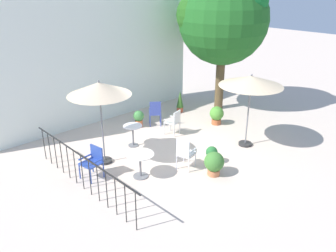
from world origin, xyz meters
TOP-DOWN VIEW (x-y plane):
  - ground_plane at (0.00, 0.00)m, footprint 60.00×60.00m
  - villa_facade at (0.00, 3.92)m, footprint 8.90×0.30m
  - terrace_railing at (-3.06, 0.00)m, footprint 0.03×4.87m
  - shade_tree at (4.47, 1.61)m, footprint 3.70×3.52m
  - patio_umbrella_0 at (2.26, -1.36)m, footprint 2.01×2.01m
  - patio_umbrella_1 at (-1.83, 0.86)m, footprint 1.81×1.81m
  - cafe_table_0 at (-1.57, -0.54)m, footprint 0.78×0.78m
  - cafe_table_1 at (-0.51, 1.15)m, footprint 0.63×0.63m
  - patio_chair_0 at (1.17, 1.96)m, footprint 0.61×0.61m
  - patio_chair_1 at (1.12, 0.90)m, footprint 0.55×0.54m
  - patio_chair_2 at (-0.35, -1.07)m, footprint 0.60×0.56m
  - patio_chair_3 at (-2.51, 0.35)m, footprint 0.57×0.57m
  - potted_plant_0 at (0.47, -1.39)m, footprint 0.35×0.35m
  - potted_plant_1 at (-0.00, -1.88)m, footprint 0.57×0.57m
  - potted_plant_2 at (2.89, 2.38)m, footprint 0.29×0.29m
  - potted_plant_3 at (2.96, 0.48)m, footprint 0.53×0.53m
  - potted_plant_4 at (0.63, 2.29)m, footprint 0.40×0.40m

SIDE VIEW (x-z plane):
  - ground_plane at x=0.00m, z-range 0.00..0.00m
  - potted_plant_0 at x=0.47m, z-range 0.02..0.57m
  - potted_plant_4 at x=0.63m, z-range 0.04..0.68m
  - potted_plant_1 at x=0.00m, z-range 0.03..0.73m
  - potted_plant_3 at x=2.96m, z-range 0.03..0.73m
  - potted_plant_2 at x=2.89m, z-range 0.01..0.92m
  - cafe_table_1 at x=-0.51m, z-range 0.14..0.86m
  - cafe_table_0 at x=-1.57m, z-range 0.14..0.86m
  - patio_chair_3 at x=-2.51m, z-range 0.08..0.97m
  - patio_chair_1 at x=1.12m, z-range 0.08..0.97m
  - patio_chair_2 at x=-0.35m, z-range 0.06..1.03m
  - patio_chair_0 at x=1.17m, z-range 0.07..1.05m
  - terrace_railing at x=-3.06m, z-range 0.18..1.19m
  - patio_umbrella_0 at x=2.26m, z-range 0.97..3.39m
  - patio_umbrella_1 at x=-1.83m, z-range 1.00..3.56m
  - villa_facade at x=0.00m, z-range 0.00..4.65m
  - shade_tree at x=4.47m, z-range 0.97..6.41m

